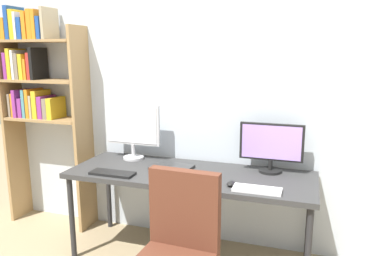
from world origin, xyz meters
The scene contains 9 objects.
wall_back centered at (0.00, 1.02, 1.30)m, with size 4.34×0.10×2.60m.
desk centered at (0.00, 0.60, 0.69)m, with size 1.94×0.68×0.74m.
bookshelf centered at (-1.59, 0.83, 1.35)m, with size 0.83×0.28×2.08m.
monitor_left centered at (-0.60, 0.81, 1.02)m, with size 0.50×0.18×0.49m.
monitor_right centered at (0.60, 0.81, 0.96)m, with size 0.49×0.18×0.39m.
keyboard_left centered at (-0.56, 0.37, 0.75)m, with size 0.35×0.13×0.02m, color black.
keyboard_right centered at (0.56, 0.37, 0.75)m, with size 0.33×0.13×0.02m, color silver.
computer_mouse centered at (0.37, 0.42, 0.76)m, with size 0.06×0.10×0.03m, color black.
laptop_closed centered at (-0.17, 0.65, 0.75)m, with size 0.32×0.22×0.02m, color #2D2D2D.
Camera 1 is at (0.87, -2.04, 1.68)m, focal length 34.59 mm.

